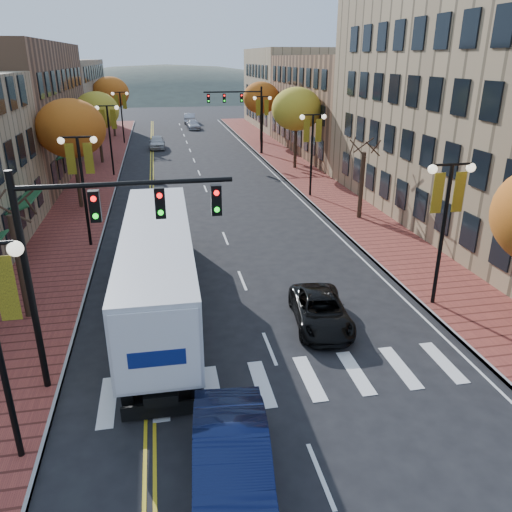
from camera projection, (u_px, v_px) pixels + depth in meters
ground at (299, 422)px, 14.37m from camera, size 200.00×200.00×0.00m
sidewalk_left at (95, 180)px, 42.40m from camera, size 4.00×85.00×0.15m
sidewalk_right at (299, 172)px, 45.56m from camera, size 4.00×85.00×0.15m
building_left_far at (50, 99)px, 65.25m from camera, size 12.00×26.00×9.50m
building_right_mid at (362, 105)px, 54.07m from camera, size 15.00×24.00×10.00m
building_right_far at (305, 88)px, 73.95m from camera, size 15.00×20.00×11.00m
tree_left_a at (21, 267)px, 19.25m from camera, size 0.28×0.28×4.20m
tree_left_b at (71, 129)px, 32.65m from camera, size 4.48×4.48×7.21m
tree_left_c at (97, 111)px, 47.39m from camera, size 4.16×4.16×6.69m
tree_left_d at (111, 93)px, 63.60m from camera, size 4.61×4.61×7.42m
tree_right_b at (361, 185)px, 31.53m from camera, size 0.28×0.28×4.20m
tree_right_c at (296, 109)px, 44.94m from camera, size 4.48×4.48×7.21m
tree_right_d at (261, 98)px, 59.59m from camera, size 4.35×4.35×7.00m
lamp_left_b at (81, 170)px, 26.05m from camera, size 1.96×0.36×6.05m
lamp_left_c at (109, 127)px, 42.47m from camera, size 1.96×0.36×6.05m
lamp_left_d at (121, 107)px, 58.88m from camera, size 1.96×0.36×6.05m
lamp_right_a at (446, 208)px, 19.57m from camera, size 1.96×0.36×6.05m
lamp_right_b at (312, 139)px, 35.98m from camera, size 1.96×0.36×6.05m
lamp_right_c at (262, 114)px, 52.40m from camera, size 1.96×0.36×6.05m
traffic_mast_near at (93, 239)px, 14.31m from camera, size 6.10×0.35×7.00m
traffic_mast_far at (243, 108)px, 51.81m from camera, size 6.10×0.34×7.00m
semi_truck at (159, 257)px, 20.24m from camera, size 2.71×15.46×3.86m
navy_sedan at (232, 467)px, 11.69m from camera, size 2.27×5.32×1.70m
black_suv at (321, 311)px, 19.41m from camera, size 2.50×4.58×1.22m
car_far_white at (157, 142)px, 57.19m from camera, size 1.82×4.33×1.46m
car_far_silver at (193, 125)px, 72.95m from camera, size 1.88×4.42×1.27m
car_far_oncoming at (190, 118)px, 79.38m from camera, size 2.04×4.87×1.56m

